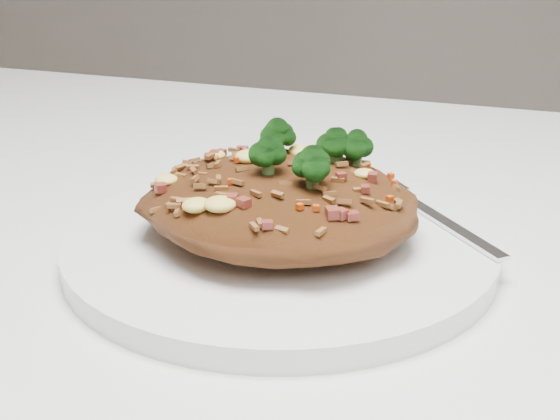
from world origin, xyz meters
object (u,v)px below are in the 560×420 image
at_px(dining_table, 308,391).
at_px(plate, 280,244).
at_px(fried_rice, 282,189).
at_px(fork, 429,212).

relative_size(dining_table, plate, 4.75).
xyz_separation_m(plate, fried_rice, (0.00, 0.00, 0.03)).
bearing_deg(fork, dining_table, -87.14).
relative_size(plate, fried_rice, 1.56).
xyz_separation_m(dining_table, fork, (0.06, 0.06, 0.11)).
height_order(plate, fried_rice, fried_rice).
distance_m(dining_table, plate, 0.10).
height_order(dining_table, fork, fork).
height_order(dining_table, plate, plate).
relative_size(dining_table, fried_rice, 7.40).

